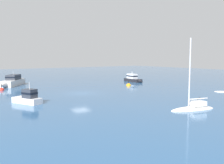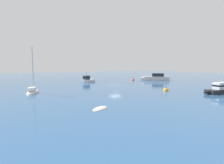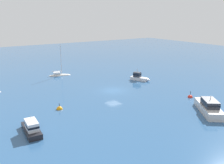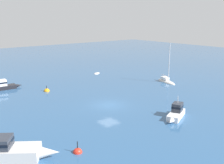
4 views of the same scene
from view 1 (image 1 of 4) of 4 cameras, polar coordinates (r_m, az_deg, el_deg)
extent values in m
plane|color=#2D5684|center=(36.73, -7.15, -2.60)|extent=(160.00, 160.00, 0.00)
cube|color=white|center=(30.36, -18.88, -4.01)|extent=(3.93, 2.71, 0.67)
cone|color=white|center=(32.10, -21.51, -3.58)|extent=(1.12, 0.98, 0.67)
cube|color=#2D333D|center=(29.87, -18.33, -2.52)|extent=(1.77, 1.56, 1.01)
cube|color=black|center=(29.86, -18.33, -2.42)|extent=(1.82, 1.61, 0.24)
cylinder|color=silver|center=(29.75, -18.38, -0.79)|extent=(0.08, 0.08, 0.80)
cube|color=black|center=(53.74, 4.81, 0.43)|extent=(4.70, 1.86, 0.63)
cone|color=black|center=(51.51, 6.68, 0.18)|extent=(1.19, 0.71, 0.63)
cube|color=silver|center=(53.94, 4.60, 1.34)|extent=(2.45, 1.40, 1.03)
cube|color=black|center=(53.94, 4.61, 1.39)|extent=(2.49, 1.44, 0.24)
cylinder|color=silver|center=(53.89, 4.61, 2.18)|extent=(0.08, 0.08, 0.56)
cube|color=silver|center=(49.80, -21.75, -0.13)|extent=(6.90, 5.87, 1.07)
cone|color=silver|center=(45.88, -23.79, -0.69)|extent=(2.04, 1.90, 1.07)
cube|color=#2D333D|center=(50.05, -21.63, 1.05)|extent=(3.56, 3.26, 0.93)
cube|color=black|center=(50.05, -21.64, 1.10)|extent=(3.61, 3.31, 0.24)
cylinder|color=silver|center=(50.00, -21.67, 1.91)|extent=(0.08, 0.08, 0.58)
ellipsoid|color=silver|center=(26.62, 17.98, -6.07)|extent=(2.74, 5.20, 0.74)
cube|color=white|center=(26.87, 19.05, -4.68)|extent=(1.36, 1.72, 0.49)
cylinder|color=silver|center=(25.82, 17.36, 2.05)|extent=(0.15, 0.15, 6.82)
cylinder|color=silver|center=(26.80, 19.13, -3.63)|extent=(0.75, 2.20, 0.12)
ellipsoid|color=silver|center=(41.47, 23.85, -2.09)|extent=(2.39, 2.21, 0.31)
sphere|color=orange|center=(46.10, 3.82, -0.85)|extent=(0.90, 0.90, 0.90)
cylinder|color=black|center=(46.02, 3.83, -0.01)|extent=(0.08, 0.08, 0.46)
sphere|color=red|center=(43.51, -23.95, -1.74)|extent=(0.82, 0.82, 0.82)
cylinder|color=black|center=(43.43, -23.99, -0.79)|extent=(0.08, 0.08, 0.63)
camera|label=2|loc=(53.11, 38.91, 3.32)|focal=28.28mm
camera|label=3|loc=(80.17, -4.36, 11.59)|focal=39.73mm
camera|label=4|loc=(54.96, -47.02, 10.52)|focal=43.41mm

